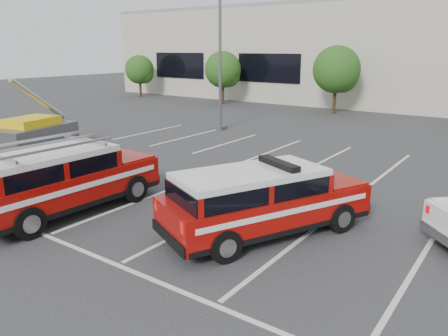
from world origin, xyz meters
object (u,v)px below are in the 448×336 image
at_px(fire_chief_suv, 263,205).
at_px(tree_left, 224,71).
at_px(light_pole_left, 220,38).
at_px(utility_rig, 29,135).
at_px(tree_far_left, 141,71).
at_px(ladder_suv, 62,184).
at_px(convention_building, 445,47).
at_px(tree_mid_left, 338,71).

bearing_deg(fire_chief_suv, tree_left, 153.02).
xyz_separation_m(light_pole_left, utility_rig, (-4.27, -9.48, -4.51)).
bearing_deg(tree_far_left, tree_left, 0.00).
relative_size(tree_far_left, ladder_suv, 0.73).
xyz_separation_m(convention_building, utility_rig, (-12.45, -29.34, -4.04)).
bearing_deg(fire_chief_suv, ladder_suv, -134.38).
bearing_deg(tree_mid_left, fire_chief_suv, -72.90).
xyz_separation_m(convention_building, tree_left, (-15.09, -9.82, -1.95)).
distance_m(fire_chief_suv, utility_rig, 14.13).
xyz_separation_m(light_pole_left, ladder_suv, (4.18, -13.52, -4.33)).
relative_size(light_pole_left, utility_rig, 2.34).
bearing_deg(ladder_suv, convention_building, 85.06).
bearing_deg(tree_left, tree_mid_left, 0.00).
relative_size(tree_left, light_pole_left, 0.43).
relative_size(tree_mid_left, fire_chief_suv, 0.85).
distance_m(tree_left, ladder_suv, 26.12).
bearing_deg(tree_mid_left, tree_far_left, -180.00).
bearing_deg(ladder_suv, tree_mid_left, 94.54).
xyz_separation_m(light_pole_left, fire_chief_suv, (9.71, -11.48, -4.41)).
relative_size(convention_building, utility_rig, 13.69).
bearing_deg(utility_rig, convention_building, 55.51).
distance_m(fire_chief_suv, ladder_suv, 5.90).
bearing_deg(convention_building, fire_chief_suv, -87.20).
bearing_deg(tree_far_left, convention_building, 21.37).
distance_m(convention_building, utility_rig, 32.13).
relative_size(ladder_suv, utility_rig, 1.25).
relative_size(tree_left, fire_chief_suv, 0.78).
xyz_separation_m(tree_mid_left, fire_chief_suv, (6.62, -21.53, -2.27)).
xyz_separation_m(tree_far_left, tree_mid_left, (20.00, 0.00, 0.54)).
xyz_separation_m(ladder_suv, utility_rig, (-8.45, 4.05, -0.18)).
bearing_deg(light_pole_left, fire_chief_suv, -49.77).
bearing_deg(tree_mid_left, light_pole_left, -107.10).
height_order(tree_far_left, utility_rig, tree_far_left).
bearing_deg(convention_building, ladder_suv, -96.83).
height_order(tree_mid_left, fire_chief_suv, tree_mid_left).
height_order(convention_building, tree_far_left, convention_building).
relative_size(tree_left, ladder_suv, 0.80).
distance_m(convention_building, ladder_suv, 33.85).
relative_size(tree_far_left, fire_chief_suv, 0.70).
height_order(tree_left, light_pole_left, light_pole_left).
distance_m(tree_far_left, utility_rig, 23.33).
bearing_deg(utility_rig, tree_mid_left, 57.84).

